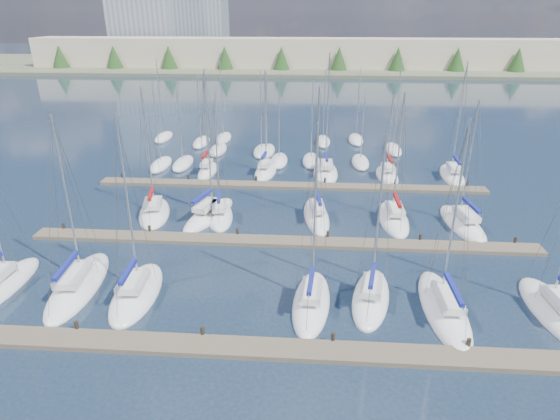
# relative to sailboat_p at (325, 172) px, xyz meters

# --- Properties ---
(ground) EXTENTS (400.00, 400.00, 0.00)m
(ground) POSITION_rel_sailboat_p_xyz_m (-4.14, 25.01, -0.18)
(ground) COLOR #223145
(ground) RESTS_ON ground
(dock_near) EXTENTS (44.00, 1.93, 1.10)m
(dock_near) POSITION_rel_sailboat_p_xyz_m (-4.14, -32.97, -0.03)
(dock_near) COLOR #6B5E4C
(dock_near) RESTS_ON ground
(dock_mid) EXTENTS (44.00, 1.93, 1.10)m
(dock_mid) POSITION_rel_sailboat_p_xyz_m (-4.14, -18.97, -0.03)
(dock_mid) COLOR #6B5E4C
(dock_mid) RESTS_ON ground
(dock_far) EXTENTS (44.00, 1.93, 1.10)m
(dock_far) POSITION_rel_sailboat_p_xyz_m (-4.14, -4.97, -0.03)
(dock_far) COLOR #6B5E4C
(dock_far) RESTS_ON ground
(sailboat_p) EXTENTS (3.13, 9.00, 14.99)m
(sailboat_p) POSITION_rel_sailboat_p_xyz_m (0.00, 0.00, 0.00)
(sailboat_p) COLOR white
(sailboat_p) RESTS_ON ground
(sailboat_b) EXTENTS (3.82, 9.98, 13.27)m
(sailboat_b) POSITION_rel_sailboat_p_xyz_m (-18.51, -27.03, -0.01)
(sailboat_b) COLOR white
(sailboat_b) RESTS_ON ground
(sailboat_g) EXTENTS (3.46, 8.84, 14.41)m
(sailboat_g) POSITION_rel_sailboat_p_xyz_m (14.83, -27.98, -0.00)
(sailboat_g) COLOR white
(sailboat_g) RESTS_ON ground
(sailboat_h) EXTENTS (4.60, 8.16, 13.01)m
(sailboat_h) POSITION_rel_sailboat_p_xyz_m (-17.17, -13.70, -0.01)
(sailboat_h) COLOR white
(sailboat_h) RESTS_ON ground
(sailboat_d) EXTENTS (3.12, 8.26, 13.28)m
(sailboat_d) POSITION_rel_sailboat_p_xyz_m (-1.48, -27.99, 0.01)
(sailboat_d) COLOR white
(sailboat_d) RESTS_ON ground
(sailboat_a) EXTENTS (2.58, 8.30, 11.94)m
(sailboat_a) POSITION_rel_sailboat_p_xyz_m (-23.97, -27.46, -0.00)
(sailboat_a) COLOR white
(sailboat_a) RESTS_ON ground
(sailboat_f) EXTENTS (2.78, 9.68, 13.66)m
(sailboat_f) POSITION_rel_sailboat_p_xyz_m (7.45, -28.08, -0.00)
(sailboat_f) COLOR white
(sailboat_f) RESTS_ON ground
(sailboat_e) EXTENTS (3.92, 8.10, 12.49)m
(sailboat_e) POSITION_rel_sailboat_p_xyz_m (2.68, -27.12, 0.00)
(sailboat_e) COLOR white
(sailboat_e) RESTS_ON ground
(sailboat_r) EXTENTS (3.11, 8.85, 14.17)m
(sailboat_r) POSITION_rel_sailboat_p_xyz_m (15.30, -0.15, 0.01)
(sailboat_r) COLOR white
(sailboat_r) RESTS_ON ground
(sailboat_m) EXTENTS (3.73, 9.13, 12.34)m
(sailboat_m) POSITION_rel_sailboat_p_xyz_m (12.58, -14.19, -0.01)
(sailboat_m) COLOR white
(sailboat_m) RESTS_ON ground
(sailboat_q) EXTENTS (2.68, 7.10, 10.50)m
(sailboat_q) POSITION_rel_sailboat_p_xyz_m (7.43, -0.68, -0.01)
(sailboat_q) COLOR white
(sailboat_q) RESTS_ON ground
(sailboat_l) EXTENTS (2.76, 8.43, 12.77)m
(sailboat_l) POSITION_rel_sailboat_p_xyz_m (6.27, -13.44, -0.01)
(sailboat_l) COLOR white
(sailboat_l) RESTS_ON ground
(sailboat_k) EXTENTS (3.26, 8.90, 13.24)m
(sailboat_k) POSITION_rel_sailboat_p_xyz_m (-1.13, -13.33, 0.01)
(sailboat_k) COLOR white
(sailboat_k) RESTS_ON ground
(sailboat_n) EXTENTS (2.16, 6.71, 12.33)m
(sailboat_n) POSITION_rel_sailboat_p_xyz_m (-14.61, -0.66, 0.02)
(sailboat_n) COLOR white
(sailboat_n) RESTS_ON ground
(sailboat_j) EXTENTS (3.63, 7.31, 12.00)m
(sailboat_j) POSITION_rel_sailboat_p_xyz_m (-10.51, -13.99, 0.00)
(sailboat_j) COLOR white
(sailboat_j) RESTS_ON ground
(sailboat_c) EXTENTS (3.49, 8.33, 13.62)m
(sailboat_c) POSITION_rel_sailboat_p_xyz_m (-13.92, -27.68, -0.00)
(sailboat_c) COLOR white
(sailboat_c) RESTS_ON ground
(sailboat_i) EXTENTS (4.99, 9.36, 14.61)m
(sailboat_i) POSITION_rel_sailboat_p_xyz_m (-11.64, -13.78, 0.01)
(sailboat_i) COLOR white
(sailboat_i) RESTS_ON ground
(sailboat_o) EXTENTS (3.00, 6.97, 12.96)m
(sailboat_o) POSITION_rel_sailboat_p_xyz_m (-7.43, -0.32, 0.01)
(sailboat_o) COLOR white
(sailboat_o) RESTS_ON ground
(distant_boats) EXTENTS (36.93, 20.75, 13.30)m
(distant_boats) POSITION_rel_sailboat_p_xyz_m (-8.49, 8.78, 0.11)
(distant_boats) COLOR #9EA0A5
(distant_boats) RESTS_ON ground
(shoreline) EXTENTS (400.00, 60.00, 38.00)m
(shoreline) POSITION_rel_sailboat_p_xyz_m (-17.44, 114.78, 7.26)
(shoreline) COLOR #666B51
(shoreline) RESTS_ON ground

